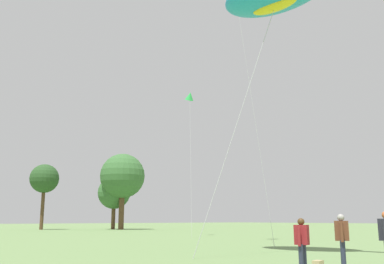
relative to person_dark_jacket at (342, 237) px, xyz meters
name	(u,v)px	position (x,y,z in m)	size (l,w,h in m)	color
person_dark_jacket	(342,237)	(0.00, 0.00, 0.00)	(0.51, 0.48, 1.63)	#282D42
person_brown_coat	(302,241)	(-1.78, 0.19, -0.07)	(0.52, 0.43, 1.50)	#282D42
small_kite_bird_shape	(190,97)	(12.53, 22.43, 11.75)	(2.81, 3.63, 13.24)	green
tree_broad_distant	(114,193)	(21.33, 51.15, 4.51)	(4.94, 4.94, 7.95)	#513823
tree_shrub_far	(122,176)	(21.32, 48.84, 6.86)	(6.65, 6.65, 11.18)	#513823
tree_pine_center	(44,179)	(12.09, 55.63, 6.37)	(4.24, 4.24, 9.52)	#513823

